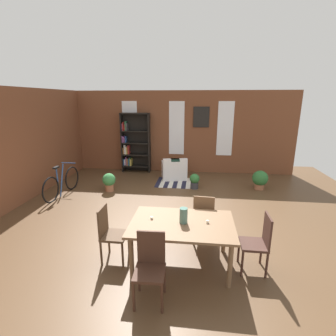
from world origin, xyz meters
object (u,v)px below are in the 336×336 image
armchair_white (174,170)px  bicycle_second (62,183)px  dining_chair_far_right (204,216)px  dining_chair_near_left (150,265)px  dining_chair_head_left (110,232)px  potted_plant_window (260,179)px  vase_on_table (184,216)px  potted_plant_by_shelf (195,181)px  dining_chair_head_right (259,241)px  bookshelf_tall (134,143)px  dining_table (182,227)px  potted_plant_corner (109,181)px

armchair_white → bicycle_second: 3.55m
armchair_white → dining_chair_far_right: bearing=-76.5°
armchair_white → dining_chair_near_left: bearing=-87.9°
dining_chair_head_left → potted_plant_window: size_ratio=1.66×
vase_on_table → bicycle_second: 4.53m
dining_chair_near_left → potted_plant_by_shelf: bearing=83.4°
dining_chair_head_right → bookshelf_tall: 6.30m
vase_on_table → dining_chair_head_right: (1.17, -0.00, -0.37)m
dining_chair_head_right → bookshelf_tall: (-3.31, 5.33, 0.55)m
dining_table → vase_on_table: bearing=-0.0°
vase_on_table → potted_plant_window: bearing=61.7°
dining_chair_near_left → potted_plant_corner: size_ratio=1.76×
dining_chair_head_right → dining_chair_far_right: same height
vase_on_table → potted_plant_corner: vase_on_table is taller
dining_chair_far_right → armchair_white: (-0.93, 3.86, -0.23)m
dining_chair_far_right → dining_table: bearing=-115.3°
armchair_white → dining_chair_head_right: bearing=-69.2°
potted_plant_window → dining_chair_head_left: bearing=-130.4°
vase_on_table → dining_chair_near_left: size_ratio=0.26×
dining_chair_near_left → bookshelf_tall: bookshelf_tall is taller
potted_plant_by_shelf → potted_plant_corner: bearing=-168.4°
potted_plant_by_shelf → potted_plant_window: bearing=5.4°
dining_table → dining_chair_head_left: size_ratio=1.72×
dining_chair_head_right → dining_chair_far_right: (-0.83, 0.77, 0.00)m
dining_chair_head_right → bicycle_second: size_ratio=0.55×
dining_chair_far_right → bookshelf_tall: size_ratio=0.44×
dining_chair_near_left → dining_chair_head_left: (-0.82, 0.77, 0.00)m
dining_chair_head_right → potted_plant_corner: size_ratio=1.76×
potted_plant_window → bookshelf_tall: bearing=160.9°
dining_chair_head_left → bookshelf_tall: bearing=99.9°
bookshelf_tall → vase_on_table: bearing=-68.1°
dining_chair_near_left → bicycle_second: (-3.19, 3.49, -0.16)m
dining_chair_far_right → potted_plant_corner: dining_chair_far_right is taller
dining_chair_near_left → dining_table: bearing=64.2°
dining_table → potted_plant_corner: dining_table is taller
dining_chair_near_left → bicycle_second: 4.73m
dining_chair_head_left → armchair_white: 4.68m
dining_chair_head_left → potted_plant_corner: size_ratio=1.76×
dining_chair_head_right → potted_plant_by_shelf: (-1.04, 3.68, -0.26)m
vase_on_table → dining_chair_far_right: bearing=66.0°
potted_plant_corner → vase_on_table: bearing=-53.2°
dining_table → potted_plant_by_shelf: bearing=87.7°
dining_table → armchair_white: size_ratio=1.72×
bookshelf_tall → potted_plant_corner: (-0.23, -2.16, -0.76)m
vase_on_table → armchair_white: size_ratio=0.26×
vase_on_table → dining_chair_head_left: (-1.21, 0.00, -0.37)m
dining_chair_head_right → potted_plant_by_shelf: bearing=105.8°
dining_chair_head_left → dining_chair_far_right: (1.55, 0.77, 0.00)m
potted_plant_by_shelf → dining_table: bearing=-92.3°
armchair_white → bicycle_second: (-3.00, -1.91, 0.07)m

